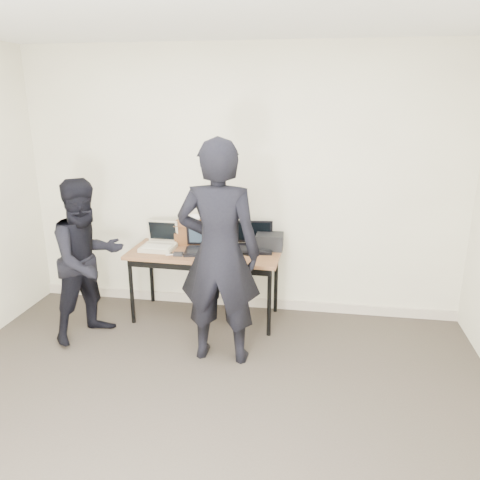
% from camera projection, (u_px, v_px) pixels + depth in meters
% --- Properties ---
extents(room, '(4.60, 4.60, 2.80)m').
position_uv_depth(room, '(176.00, 254.00, 2.62)').
color(room, '#3E362F').
rests_on(room, ground).
extents(desk, '(1.52, 0.70, 0.72)m').
position_uv_depth(desk, '(205.00, 257.00, 4.67)').
color(desk, brown).
rests_on(desk, ground).
extents(laptop_beige, '(0.34, 0.33, 0.27)m').
position_uv_depth(laptop_beige, '(159.00, 243.00, 4.73)').
color(laptop_beige, '#BDB397').
rests_on(laptop_beige, desk).
extents(laptop_center, '(0.41, 0.40, 0.28)m').
position_uv_depth(laptop_center, '(204.00, 245.00, 4.65)').
color(laptop_center, black).
rests_on(laptop_center, desk).
extents(laptop_right, '(0.40, 0.39, 0.27)m').
position_uv_depth(laptop_right, '(254.00, 243.00, 4.71)').
color(laptop_right, black).
rests_on(laptop_right, desk).
extents(leather_satchel, '(0.38, 0.21, 0.25)m').
position_uv_depth(leather_satchel, '(193.00, 232.00, 4.85)').
color(leather_satchel, brown).
rests_on(leather_satchel, desk).
extents(tissue, '(0.14, 0.12, 0.08)m').
position_uv_depth(tissue, '(195.00, 218.00, 4.81)').
color(tissue, white).
rests_on(tissue, leather_satchel).
extents(equipment_box, '(0.28, 0.24, 0.16)m').
position_uv_depth(equipment_box, '(270.00, 241.00, 4.71)').
color(equipment_box, black).
rests_on(equipment_box, desk).
extents(power_brick, '(0.09, 0.06, 0.03)m').
position_uv_depth(power_brick, '(178.00, 254.00, 4.52)').
color(power_brick, black).
rests_on(power_brick, desk).
extents(cables, '(1.15, 0.44, 0.01)m').
position_uv_depth(cables, '(209.00, 251.00, 4.64)').
color(cables, black).
rests_on(cables, desk).
extents(person_typist, '(0.70, 0.46, 1.91)m').
position_uv_depth(person_typist, '(219.00, 254.00, 3.85)').
color(person_typist, black).
rests_on(person_typist, ground).
extents(person_observer, '(0.88, 0.93, 1.51)m').
position_uv_depth(person_observer, '(88.00, 260.00, 4.29)').
color(person_observer, black).
rests_on(person_observer, ground).
extents(baseboard, '(4.50, 0.03, 0.10)m').
position_uv_depth(baseboard, '(240.00, 301.00, 5.11)').
color(baseboard, beige).
rests_on(baseboard, ground).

